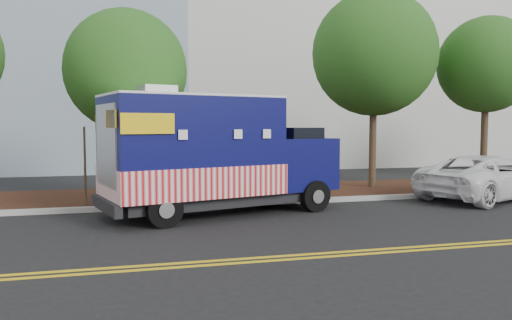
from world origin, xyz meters
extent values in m
plane|color=black|center=(0.00, 0.00, 0.00)|extent=(120.00, 120.00, 0.00)
cube|color=#9E9E99|center=(0.00, 1.40, 0.07)|extent=(120.00, 0.18, 0.15)
cube|color=black|center=(0.00, 3.50, 0.07)|extent=(120.00, 4.00, 0.15)
cube|color=gold|center=(0.00, -4.45, 0.01)|extent=(120.00, 0.10, 0.01)
cube|color=gold|center=(0.00, -4.70, 0.01)|extent=(120.00, 0.10, 0.01)
cylinder|color=#38281C|center=(-1.02, 2.69, 1.59)|extent=(0.26, 0.26, 3.18)
sphere|color=#205217|center=(-1.02, 2.69, 4.11)|extent=(3.72, 3.72, 3.72)
cylinder|color=#38281C|center=(7.77, 3.56, 1.95)|extent=(0.26, 0.26, 3.90)
sphere|color=#205217|center=(7.77, 3.56, 5.04)|extent=(4.53, 4.53, 4.53)
cylinder|color=#38281C|center=(12.29, 3.18, 1.91)|extent=(0.26, 0.26, 3.82)
sphere|color=#205217|center=(12.29, 3.18, 4.73)|extent=(3.64, 3.64, 3.64)
cube|color=#473828|center=(-2.19, 1.58, 1.20)|extent=(0.06, 0.06, 2.40)
cube|color=black|center=(1.55, 0.33, 0.44)|extent=(6.24, 3.51, 0.30)
cube|color=#0A0C48|center=(0.63, 0.08, 1.90)|extent=(4.93, 3.53, 2.54)
cube|color=red|center=(0.63, 0.08, 1.00)|extent=(4.98, 3.60, 0.79)
cube|color=white|center=(0.63, 0.08, 3.19)|extent=(4.93, 3.53, 0.06)
cube|color=#B7B7BA|center=(-0.28, -0.18, 3.33)|extent=(1.04, 1.04, 0.23)
cube|color=#0A0C48|center=(3.69, 0.92, 1.32)|extent=(2.44, 2.70, 1.48)
cube|color=black|center=(3.64, 0.91, 2.03)|extent=(1.57, 2.27, 0.69)
cube|color=black|center=(4.63, 1.18, 0.82)|extent=(0.65, 2.06, 0.32)
cube|color=black|center=(-1.55, -0.53, 0.48)|extent=(0.82, 2.34, 0.30)
cube|color=#B7B7BA|center=(-1.52, -0.52, 1.96)|extent=(0.55, 1.84, 2.01)
cube|color=#B7B7BA|center=(0.61, 1.37, 1.96)|extent=(1.84, 0.55, 1.16)
cube|color=yellow|center=(-0.56, -1.56, 2.48)|extent=(1.23, 0.36, 0.48)
cube|color=yellow|center=(-1.23, 0.87, 2.48)|extent=(1.23, 0.36, 0.48)
cylinder|color=black|center=(4.08, -0.09, 0.44)|extent=(0.93, 0.52, 0.89)
cylinder|color=black|center=(3.50, 1.99, 0.44)|extent=(0.93, 0.52, 0.89)
cylinder|color=black|center=(-0.20, -1.27, 0.44)|extent=(0.93, 0.52, 0.89)
cylinder|color=black|center=(-0.77, 0.81, 0.44)|extent=(0.93, 0.52, 0.89)
imported|color=white|center=(10.43, 0.67, 0.73)|extent=(5.74, 4.04, 1.45)
camera|label=1|loc=(-1.02, -13.20, 2.47)|focal=35.00mm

